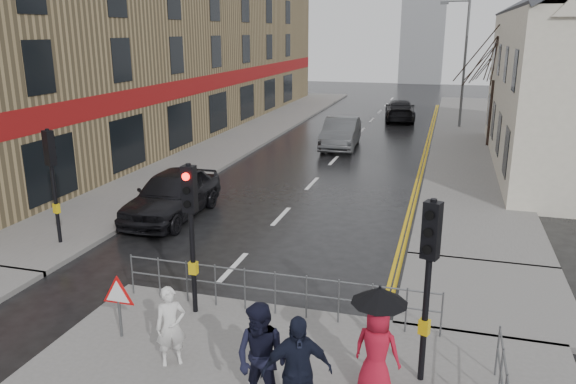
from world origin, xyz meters
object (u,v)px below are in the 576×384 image
Objects in this scene: car_parked at (172,194)px; pedestrian_d at (297,373)px; pedestrian_b at (261,359)px; pedestrian_with_umbrella at (378,336)px; car_mid at (341,133)px; pedestrian_a at (171,326)px.

pedestrian_d is at bearing -53.59° from car_parked.
pedestrian_b reaches higher than car_parked.
car_parked is at bearing 134.93° from pedestrian_with_umbrella.
pedestrian_with_umbrella reaches higher than car_mid.
pedestrian_a is 0.81× the size of pedestrian_b.
car_parked is at bearing 83.36° from pedestrian_a.
car_mid is (-3.64, 22.49, -0.29)m from pedestrian_d.
pedestrian_a is 21.48m from car_mid.
pedestrian_d is (0.65, -0.22, 0.01)m from pedestrian_b.
pedestrian_a is at bearing 134.74° from pedestrian_d.
pedestrian_b is at bearing -55.45° from pedestrian_a.
car_parked is at bearing -107.11° from car_mid.
pedestrian_with_umbrella reaches higher than pedestrian_d.
pedestrian_d is 11.53m from car_parked.
car_parked is at bearing 137.08° from pedestrian_b.
car_mid is (3.27, 13.27, -0.01)m from car_parked.
pedestrian_d is at bearing -132.62° from pedestrian_with_umbrella.
pedestrian_b is 10.97m from car_parked.
pedestrian_d is 0.39× the size of car_mid.
car_mid is at bearing 102.53° from pedestrian_with_umbrella.
pedestrian_a is 0.77× the size of pedestrian_with_umbrella.
pedestrian_with_umbrella reaches higher than car_parked.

